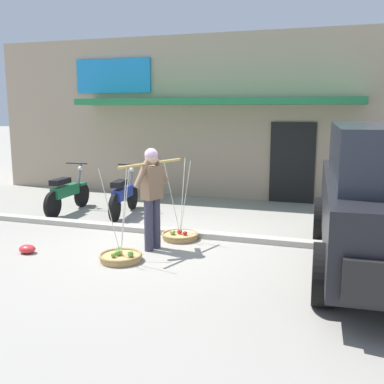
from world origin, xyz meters
The scene contains 9 objects.
ground_plane centered at (0.00, 0.00, 0.00)m, with size 90.00×90.00×0.00m, color gray.
sidewalk_curb centered at (0.00, 0.70, 0.05)m, with size 20.00×0.24×0.10m, color #AEA89C.
fruit_vendor centered at (-0.02, -0.27, 0.98)m, with size 0.51×1.43×1.70m.
fruit_basket_left_side centered at (-0.25, -0.98, 0.08)m, with size 0.67×0.67×1.45m.
fruit_basket_right_side centered at (0.21, 0.44, 0.07)m, with size 0.67×0.67×1.45m.
motorcycle_nearest_shop centered at (-2.94, 1.69, 0.45)m, with size 0.54×1.82×1.09m.
motorcycle_second_in_row centered at (-1.60, 1.84, 0.45)m, with size 0.54×1.81×1.09m.
storefront_building centered at (-0.20, 6.94, 2.10)m, with size 13.00×6.00×4.20m.
plastic_litter_bag centered at (-1.88, -1.10, 0.07)m, with size 0.28×0.22×0.14m, color red.
Camera 1 is at (2.90, -7.05, 2.31)m, focal length 42.72 mm.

